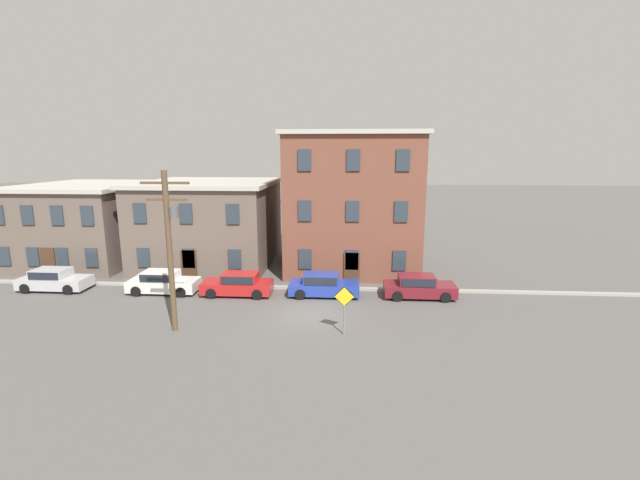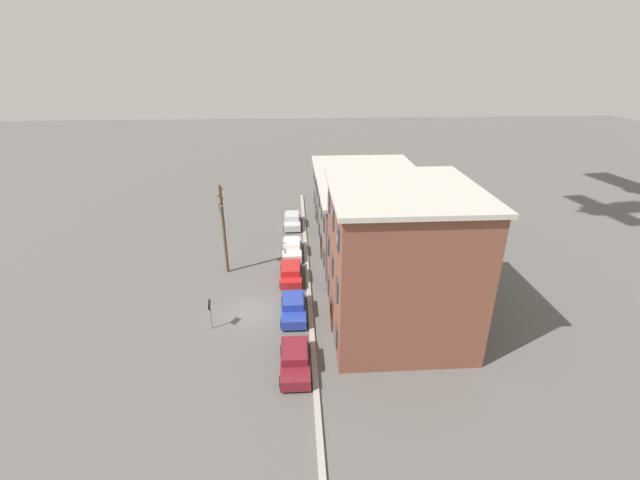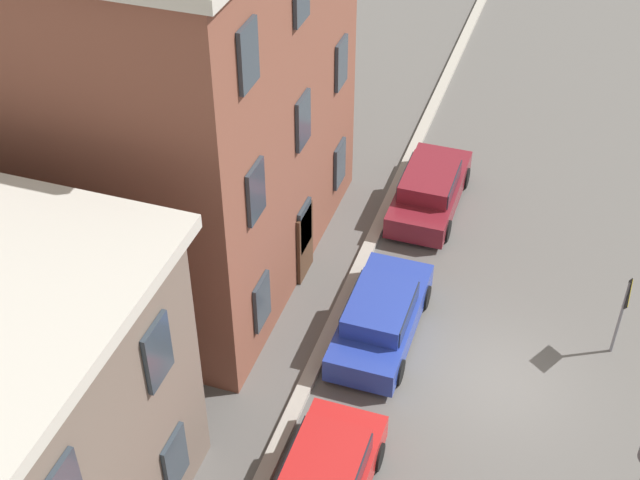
# 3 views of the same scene
# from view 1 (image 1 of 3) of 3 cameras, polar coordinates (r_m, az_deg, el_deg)

# --- Properties ---
(ground_plane) EXTENTS (200.00, 200.00, 0.00)m
(ground_plane) POSITION_cam_1_polar(r_m,az_deg,el_deg) (24.46, -1.36, -9.84)
(ground_plane) COLOR #565451
(kerb_strip) EXTENTS (56.00, 0.36, 0.16)m
(kerb_strip) POSITION_cam_1_polar(r_m,az_deg,el_deg) (28.65, -0.54, -6.41)
(kerb_strip) COLOR #9E998E
(kerb_strip) RESTS_ON ground_plane
(apartment_corner) EXTENTS (9.36, 11.40, 6.40)m
(apartment_corner) POSITION_cam_1_polar(r_m,az_deg,el_deg) (40.83, -28.31, 2.15)
(apartment_corner) COLOR #66564C
(apartment_corner) RESTS_ON ground_plane
(apartment_midblock) EXTENTS (10.40, 10.76, 6.69)m
(apartment_midblock) POSITION_cam_1_polar(r_m,az_deg,el_deg) (36.05, -14.36, 2.33)
(apartment_midblock) COLOR #66564C
(apartment_midblock) RESTS_ON ground_plane
(apartment_far) EXTENTS (10.19, 9.58, 10.42)m
(apartment_far) POSITION_cam_1_polar(r_m,az_deg,el_deg) (33.40, 4.31, 5.19)
(apartment_far) COLOR brown
(apartment_far) RESTS_ON ground_plane
(car_silver) EXTENTS (4.40, 1.92, 1.43)m
(car_silver) POSITION_cam_1_polar(r_m,az_deg,el_deg) (33.32, -31.97, -4.43)
(car_silver) COLOR #B7B7BC
(car_silver) RESTS_ON ground_plane
(car_white) EXTENTS (4.40, 1.92, 1.43)m
(car_white) POSITION_cam_1_polar(r_m,az_deg,el_deg) (29.61, -20.24, -5.20)
(car_white) COLOR silver
(car_white) RESTS_ON ground_plane
(car_red) EXTENTS (4.40, 1.92, 1.43)m
(car_red) POSITION_cam_1_polar(r_m,az_deg,el_deg) (27.86, -10.83, -5.71)
(car_red) COLOR #B21E1E
(car_red) RESTS_ON ground_plane
(car_blue) EXTENTS (4.40, 1.92, 1.43)m
(car_blue) POSITION_cam_1_polar(r_m,az_deg,el_deg) (27.20, 0.43, -5.92)
(car_blue) COLOR #233899
(car_blue) RESTS_ON ground_plane
(car_maroon) EXTENTS (4.40, 1.92, 1.43)m
(car_maroon) POSITION_cam_1_polar(r_m,az_deg,el_deg) (27.58, 12.97, -5.98)
(car_maroon) COLOR maroon
(car_maroon) RESTS_ON ground_plane
(caution_sign) EXTENTS (1.04, 0.08, 2.52)m
(caution_sign) POSITION_cam_1_polar(r_m,az_deg,el_deg) (21.29, 3.25, -8.33)
(caution_sign) COLOR slate
(caution_sign) RESTS_ON ground_plane
(utility_pole) EXTENTS (2.40, 0.44, 8.11)m
(utility_pole) POSITION_cam_1_polar(r_m,az_deg,el_deg) (22.25, -19.38, -0.39)
(utility_pole) COLOR brown
(utility_pole) RESTS_ON ground_plane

